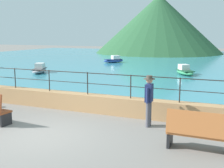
% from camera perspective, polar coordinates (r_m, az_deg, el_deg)
% --- Properties ---
extents(ground_plane, '(120.00, 120.00, 0.00)m').
position_cam_1_polar(ground_plane, '(9.50, -13.84, -9.72)').
color(ground_plane, slate).
extents(promenade_wall, '(20.00, 0.56, 0.70)m').
position_cam_1_polar(promenade_wall, '(11.99, -4.72, -3.63)').
color(promenade_wall, tan).
rests_on(promenade_wall, ground).
extents(railing, '(18.44, 0.04, 0.90)m').
position_cam_1_polar(railing, '(11.81, -4.79, 0.97)').
color(railing, '#282623').
rests_on(railing, promenade_wall).
extents(lake_water, '(64.00, 44.32, 0.06)m').
position_cam_1_polar(lake_water, '(33.55, 13.62, 4.18)').
color(lake_water, teal).
rests_on(lake_water, ground).
extents(hill_main, '(20.34, 20.34, 9.26)m').
position_cam_1_polar(hill_main, '(48.79, 9.05, 11.40)').
color(hill_main, '#285633').
rests_on(hill_main, ground).
extents(bench_far, '(1.71, 0.58, 1.13)m').
position_cam_1_polar(bench_far, '(8.19, 16.55, -8.88)').
color(bench_far, '#B76633').
rests_on(bench_far, ground).
extents(person_walking, '(0.38, 0.57, 1.75)m').
position_cam_1_polar(person_walking, '(9.94, 7.19, -2.77)').
color(person_walking, '#4C4C56').
rests_on(person_walking, ground).
extents(boat_1, '(1.65, 2.47, 0.76)m').
position_cam_1_polar(boat_1, '(23.93, -13.92, 2.75)').
color(boat_1, gray).
rests_on(boat_1, lake_water).
extents(boat_2, '(2.00, 2.42, 0.76)m').
position_cam_1_polar(boat_2, '(22.86, 13.94, 2.44)').
color(boat_2, '#338C59').
rests_on(boat_2, lake_water).
extents(boat_3, '(2.20, 2.32, 0.76)m').
position_cam_1_polar(boat_3, '(31.64, 0.36, 4.68)').
color(boat_3, '#2D4C9E').
rests_on(boat_3, lake_water).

